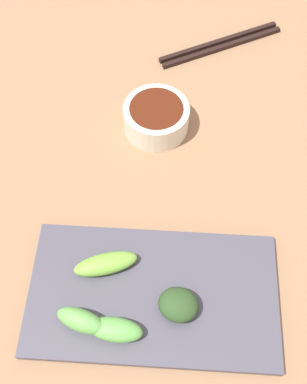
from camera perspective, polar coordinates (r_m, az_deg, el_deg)
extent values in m
cube|color=#977250|center=(0.66, 0.58, -3.25)|extent=(2.10, 2.10, 0.02)
cylinder|color=silver|center=(0.72, 0.34, 9.10)|extent=(0.10, 0.10, 0.04)
cylinder|color=#501F0F|center=(0.71, 0.34, 9.52)|extent=(0.08, 0.08, 0.03)
cube|color=#4A4955|center=(0.60, -0.41, -12.48)|extent=(0.17, 0.31, 0.01)
ellipsoid|color=#62B04F|center=(0.57, -4.73, -16.52)|extent=(0.03, 0.07, 0.02)
ellipsoid|color=#66B152|center=(0.58, -8.86, -15.38)|extent=(0.04, 0.07, 0.03)
ellipsoid|color=#76B53F|center=(0.60, -5.90, -8.79)|extent=(0.05, 0.09, 0.02)
ellipsoid|color=#2C4B23|center=(0.58, 3.08, -13.68)|extent=(0.05, 0.06, 0.03)
cube|color=black|center=(0.87, 8.04, 17.81)|extent=(0.11, 0.21, 0.01)
cube|color=black|center=(0.86, 8.51, 17.20)|extent=(0.11, 0.21, 0.01)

